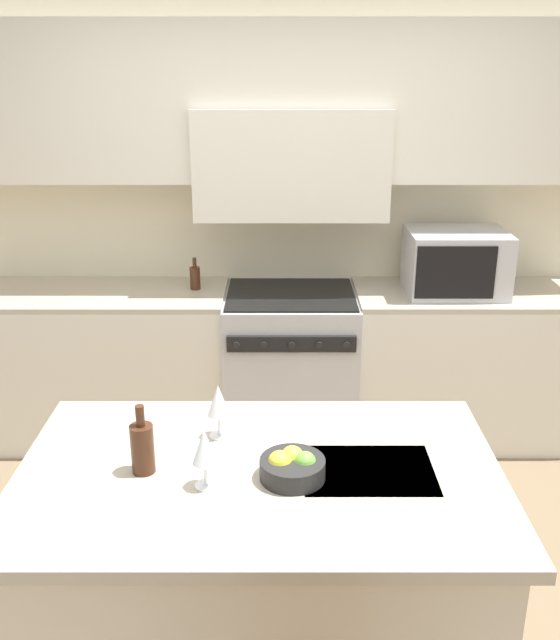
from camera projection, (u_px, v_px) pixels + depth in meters
name	position (u px, v px, depth m)	size (l,w,h in m)	color
ground_plane	(296.00, 629.00, 2.92)	(10.00, 10.00, 0.00)	#7A664C
back_cabinetry	(292.00, 168.00, 4.14)	(10.00, 0.46, 2.70)	beige
back_counter	(291.00, 365.00, 4.30)	(3.68, 0.62, 0.93)	silver
range_stove	(291.00, 366.00, 4.28)	(0.77, 0.70, 0.92)	#B7B7BC
microwave	(457.00, 262.00, 4.07)	(0.56, 0.44, 0.36)	#B7B7BC
kitchen_island	(261.00, 578.00, 2.55)	(1.64, 1.02, 0.90)	beige
wine_bottle	(143.00, 447.00, 2.35)	(0.08, 0.08, 0.24)	#422314
wine_glass_near	(205.00, 448.00, 2.25)	(0.08, 0.08, 0.21)	white
wine_glass_far	(219.00, 402.00, 2.56)	(0.08, 0.08, 0.21)	white
fruit_bowl	(293.00, 466.00, 2.34)	(0.22, 0.22, 0.10)	black
oil_bottle_on_counter	(196.00, 277.00, 4.16)	(0.06, 0.06, 0.19)	#422314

